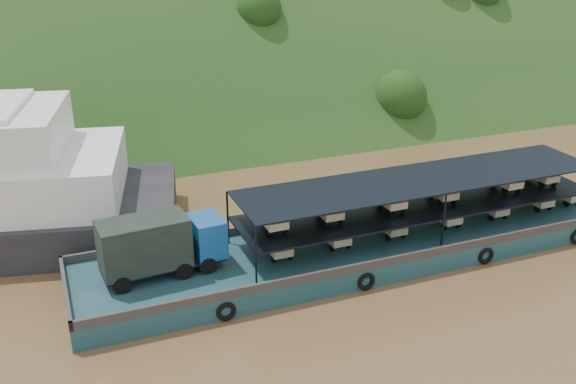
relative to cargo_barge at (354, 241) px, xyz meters
name	(u,v)px	position (x,y,z in m)	size (l,w,h in m)	color
ground	(336,253)	(-0.65, 1.03, -1.13)	(160.00, 160.00, 0.00)	brown
hillside	(193,110)	(-0.65, 37.03, -1.13)	(140.00, 28.00, 28.00)	#173613
cargo_barge	(354,241)	(0.00, 0.00, 0.00)	(35.00, 7.18, 4.56)	#123D42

